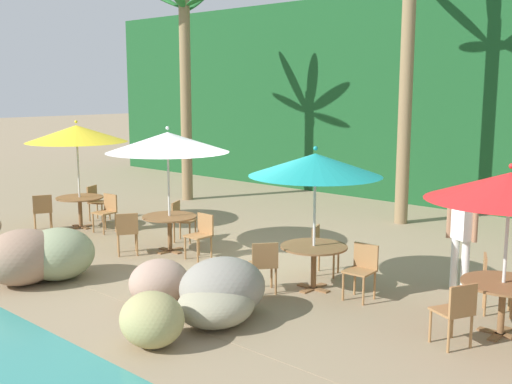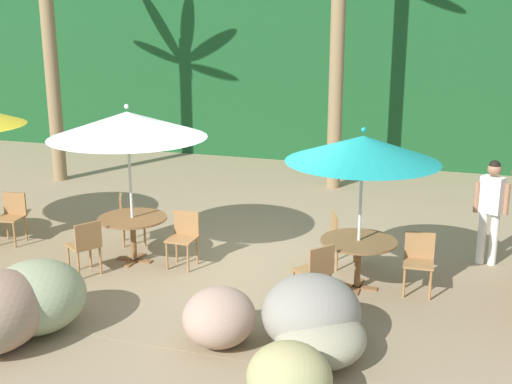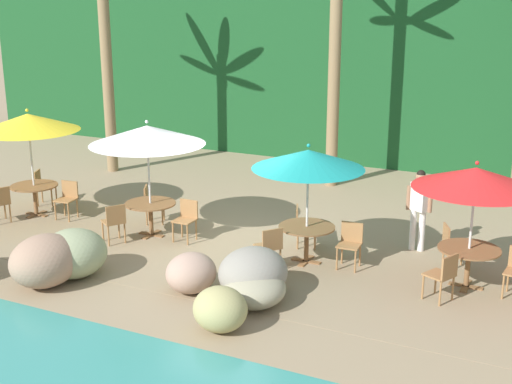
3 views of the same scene
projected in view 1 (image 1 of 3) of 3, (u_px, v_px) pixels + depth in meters
ground_plane at (244, 268)px, 11.46m from camera, size 120.00×120.00×0.00m
terrace_deck at (244, 268)px, 11.46m from camera, size 18.00×5.20×0.01m
foliage_backdrop at (461, 98)px, 17.54m from camera, size 28.00×2.40×6.00m
rock_seawall at (149, 291)px, 8.94m from camera, size 16.30×3.32×0.94m
umbrella_yellow at (77, 134)px, 14.40m from camera, size 2.34×2.34×2.55m
dining_table_yellow at (80, 202)px, 14.67m from camera, size 1.10×1.10×0.74m
chair_yellow_seaward at (107, 210)px, 14.27m from camera, size 0.46×0.47×0.87m
chair_yellow_inland at (96, 200)px, 15.51m from camera, size 0.56×0.56×0.87m
chair_yellow_left at (43, 210)px, 14.29m from camera, size 0.57×0.56×0.87m
umbrella_white at (168, 142)px, 12.24m from camera, size 2.45×2.45×2.54m
dining_table_white at (170, 222)px, 12.51m from camera, size 1.10×1.10×0.74m
chair_white_seaward at (202, 233)px, 12.03m from camera, size 0.42×0.43×0.87m
chair_white_inland at (181, 218)px, 13.36m from camera, size 0.57×0.57×0.87m
chair_white_left at (127, 230)px, 12.23m from camera, size 0.59×0.59×0.87m
umbrella_teal at (315, 165)px, 9.91m from camera, size 2.16×2.16×2.37m
dining_table_teal at (314, 253)px, 10.15m from camera, size 1.10×1.10×0.74m
chair_teal_seaward at (362, 267)px, 9.71m from camera, size 0.44×0.45×0.87m
chair_teal_inland at (321, 246)px, 10.98m from camera, size 0.55×0.55×0.87m
chair_teal_left at (264, 263)px, 9.94m from camera, size 0.60×0.59×0.87m
umbrella_red at (510, 187)px, 8.00m from camera, size 2.17×2.17×2.33m
dining_table_red at (503, 291)px, 8.24m from camera, size 1.10×1.10×0.74m
chair_red_inland at (492, 280)px, 9.08m from camera, size 0.56×0.56×0.87m
chair_red_left at (456, 310)px, 7.84m from camera, size 0.56×0.56×0.87m
palm_tree_nearest at (186, 55)px, 17.82m from camera, size 3.38×3.24×6.28m
palm_tree_second at (409, 31)px, 14.51m from camera, size 3.25×3.39×7.14m
waiter_in_white at (462, 232)px, 10.05m from camera, size 0.52×0.33×1.70m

